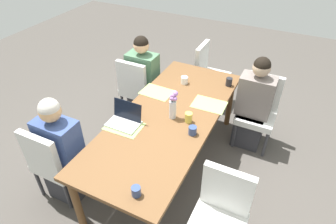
# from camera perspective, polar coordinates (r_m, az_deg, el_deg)

# --- Properties ---
(ground_plane) EXTENTS (10.00, 10.00, 0.00)m
(ground_plane) POSITION_cam_1_polar(r_m,az_deg,el_deg) (3.51, -0.00, -10.39)
(ground_plane) COLOR #4C4742
(dining_table) EXTENTS (2.30, 0.95, 0.74)m
(dining_table) POSITION_cam_1_polar(r_m,az_deg,el_deg) (3.05, -0.00, -1.81)
(dining_table) COLOR brown
(dining_table) RESTS_ON ground_plane
(chair_far_left_near) EXTENTS (0.44, 0.44, 0.90)m
(chair_far_left_near) POSITION_cam_1_polar(r_m,az_deg,el_deg) (3.71, 17.47, 0.81)
(chair_far_left_near) COLOR silver
(chair_far_left_near) RESTS_ON ground_plane
(person_far_left_near) EXTENTS (0.36, 0.40, 1.19)m
(person_far_left_near) POSITION_cam_1_polar(r_m,az_deg,el_deg) (3.63, 16.39, 0.78)
(person_far_left_near) COLOR #2D2D33
(person_far_left_near) RESTS_ON ground_plane
(chair_near_left_mid) EXTENTS (0.44, 0.44, 0.90)m
(chair_near_left_mid) POSITION_cam_1_polar(r_m,az_deg,el_deg) (3.09, -21.55, -8.84)
(chair_near_left_mid) COLOR silver
(chair_near_left_mid) RESTS_ON ground_plane
(person_near_left_mid) EXTENTS (0.36, 0.40, 1.19)m
(person_near_left_mid) POSITION_cam_1_polar(r_m,az_deg,el_deg) (3.06, -19.92, -8.03)
(person_near_left_mid) COLOR #2D2D33
(person_near_left_mid) RESTS_ON ground_plane
(chair_near_left_far) EXTENTS (0.44, 0.44, 0.90)m
(chair_near_left_far) POSITION_cam_1_polar(r_m,az_deg,el_deg) (3.97, -6.15, 5.12)
(chair_near_left_far) COLOR silver
(chair_near_left_far) RESTS_ON ground_plane
(person_near_left_far) EXTENTS (0.36, 0.40, 1.19)m
(person_near_left_far) POSITION_cam_1_polar(r_m,az_deg,el_deg) (3.99, -4.88, 5.77)
(person_near_left_far) COLOR #2D2D33
(person_near_left_far) RESTS_ON ground_plane
(chair_far_right_near) EXTENTS (0.44, 0.44, 0.90)m
(chair_far_right_near) POSITION_cam_1_polar(r_m,az_deg,el_deg) (2.54, 10.27, -19.16)
(chair_far_right_near) COLOR silver
(chair_far_right_near) RESTS_ON ground_plane
(chair_head_left_right_mid) EXTENTS (0.44, 0.44, 0.90)m
(chair_head_left_right_mid) POSITION_cam_1_polar(r_m,az_deg,el_deg) (4.34, 7.95, 7.90)
(chair_head_left_right_mid) COLOR silver
(chair_head_left_right_mid) RESTS_ON ground_plane
(flower_vase) EXTENTS (0.10, 0.09, 0.31)m
(flower_vase) POSITION_cam_1_polar(r_m,az_deg,el_deg) (2.89, 1.03, 1.64)
(flower_vase) COLOR silver
(flower_vase) RESTS_ON dining_table
(placemat_far_left_near) EXTENTS (0.27, 0.37, 0.00)m
(placemat_far_left_near) POSITION_cam_1_polar(r_m,az_deg,el_deg) (3.20, 8.10, 1.49)
(placemat_far_left_near) COLOR #9EBC66
(placemat_far_left_near) RESTS_ON dining_table
(placemat_near_left_mid) EXTENTS (0.27, 0.37, 0.00)m
(placemat_near_left_mid) POSITION_cam_1_polar(r_m,az_deg,el_deg) (2.90, -8.67, -2.83)
(placemat_near_left_mid) COLOR #9EBC66
(placemat_near_left_mid) RESTS_ON dining_table
(placemat_near_left_far) EXTENTS (0.27, 0.37, 0.00)m
(placemat_near_left_far) POSITION_cam_1_polar(r_m,az_deg,el_deg) (3.37, -2.23, 3.94)
(placemat_near_left_far) COLOR #9EBC66
(placemat_near_left_far) RESTS_ON dining_table
(laptop_near_left_mid) EXTENTS (0.22, 0.32, 0.21)m
(laptop_near_left_mid) POSITION_cam_1_polar(r_m,az_deg,el_deg) (2.92, -8.53, -1.49)
(laptop_near_left_mid) COLOR silver
(laptop_near_left_mid) RESTS_ON dining_table
(coffee_mug_near_left) EXTENTS (0.08, 0.08, 0.10)m
(coffee_mug_near_left) POSITION_cam_1_polar(r_m,az_deg,el_deg) (3.55, 11.94, 5.84)
(coffee_mug_near_left) COLOR #232328
(coffee_mug_near_left) RESTS_ON dining_table
(coffee_mug_near_right) EXTENTS (0.07, 0.07, 0.11)m
(coffee_mug_near_right) POSITION_cam_1_polar(r_m,az_deg,el_deg) (2.91, 4.07, -1.08)
(coffee_mug_near_right) COLOR #DBC64C
(coffee_mug_near_right) RESTS_ON dining_table
(coffee_mug_centre_left) EXTENTS (0.08, 0.08, 0.08)m
(coffee_mug_centre_left) POSITION_cam_1_polar(r_m,az_deg,el_deg) (2.77, 4.86, -3.64)
(coffee_mug_centre_left) COLOR #33477A
(coffee_mug_centre_left) RESTS_ON dining_table
(coffee_mug_centre_right) EXTENTS (0.07, 0.07, 0.08)m
(coffee_mug_centre_right) POSITION_cam_1_polar(r_m,az_deg,el_deg) (2.29, -6.30, -15.27)
(coffee_mug_centre_right) COLOR #33477A
(coffee_mug_centre_right) RESTS_ON dining_table
(coffee_mug_far_left) EXTENTS (0.09, 0.09, 0.09)m
(coffee_mug_far_left) POSITION_cam_1_polar(r_m,az_deg,el_deg) (3.53, 3.26, 6.30)
(coffee_mug_far_left) COLOR white
(coffee_mug_far_left) RESTS_ON dining_table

